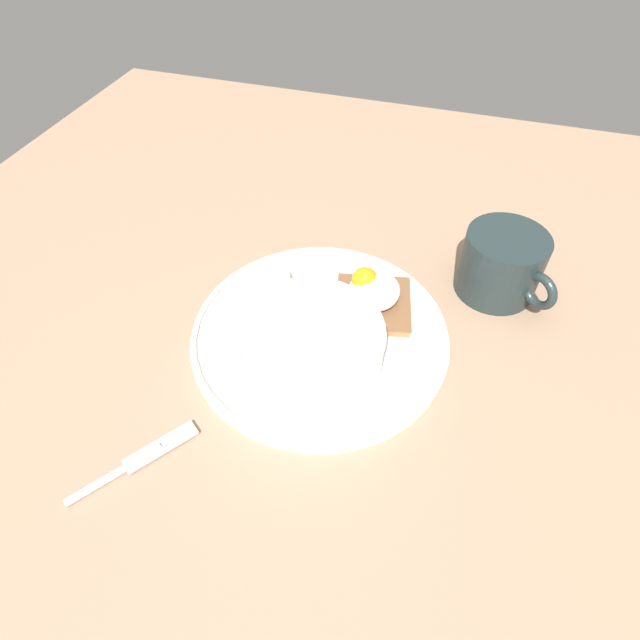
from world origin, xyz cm
name	(u,v)px	position (x,y,z in cm)	size (l,w,h in cm)	color
ground_plane	(320,344)	(0.00, 0.00, 1.00)	(120.00, 120.00, 2.00)	#97775D
plate	(320,333)	(0.00, 0.00, 2.80)	(28.29, 28.29, 1.60)	white
oatmeal_bowl	(310,351)	(5.27, 0.57, 6.25)	(14.58, 14.58, 6.57)	white
toast_slice	(373,304)	(-5.28, 4.68, 3.69)	(10.03, 10.03, 1.23)	brown
poached_egg	(372,288)	(-5.33, 4.44, 6.05)	(5.93, 7.75, 4.11)	white
banana_slice_front	(259,311)	(-0.30, -7.32, 3.75)	(3.97, 3.94, 1.65)	#F0E6B9
banana_slice_left	(271,298)	(-2.94, -6.90, 3.47)	(3.04, 2.98, 1.06)	#F3E4B8
banana_slice_back	(296,288)	(-5.31, -4.55, 3.53)	(4.26, 4.27, 1.29)	#F5F0BF
banana_slice_right	(277,280)	(-5.84, -7.14, 3.72)	(4.39, 4.40, 1.51)	#F7E2B8
banana_slice_inner	(312,305)	(-3.22, -1.97, 3.49)	(3.71, 3.70, 1.05)	#F4E5B4
coffee_mug	(502,264)	(-13.71, 17.91, 6.04)	(10.35, 10.92, 7.86)	#202C2D
knife	(133,464)	(19.53, -11.78, 2.40)	(10.71, 8.26, 0.80)	silver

